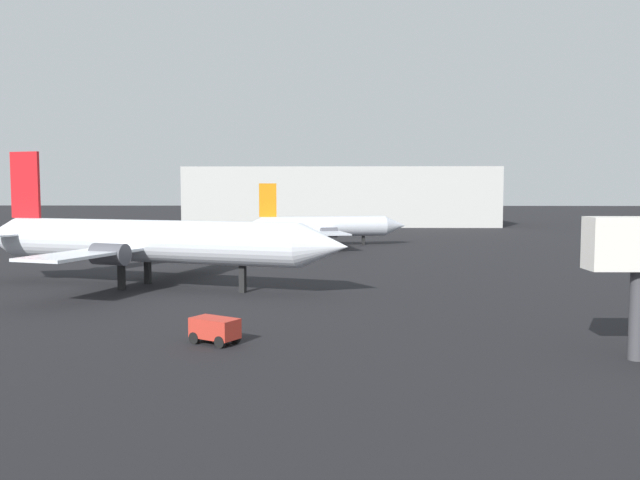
# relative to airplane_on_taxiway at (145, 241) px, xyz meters

# --- Properties ---
(airplane_on_taxiway) EXTENTS (32.42, 22.10, 10.91)m
(airplane_on_taxiway) POSITION_rel_airplane_on_taxiway_xyz_m (0.00, 0.00, 0.00)
(airplane_on_taxiway) COLOR silver
(airplane_on_taxiway) RESTS_ON ground_plane
(airplane_far_left) EXTENTS (23.35, 22.56, 8.56)m
(airplane_far_left) POSITION_rel_airplane_on_taxiway_xyz_m (13.09, 38.83, -1.05)
(airplane_far_left) COLOR silver
(airplane_far_left) RESTS_ON ground_plane
(baggage_cart) EXTENTS (2.73, 2.33, 1.30)m
(baggage_cart) POSITION_rel_airplane_on_taxiway_xyz_m (9.09, -18.69, -2.93)
(baggage_cart) COLOR red
(baggage_cart) RESTS_ON ground_plane
(terminal_building) EXTENTS (64.98, 26.68, 12.36)m
(terminal_building) POSITION_rel_airplane_on_taxiway_xyz_m (15.57, 94.10, 2.49)
(terminal_building) COLOR #B7B7B2
(terminal_building) RESTS_ON ground_plane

